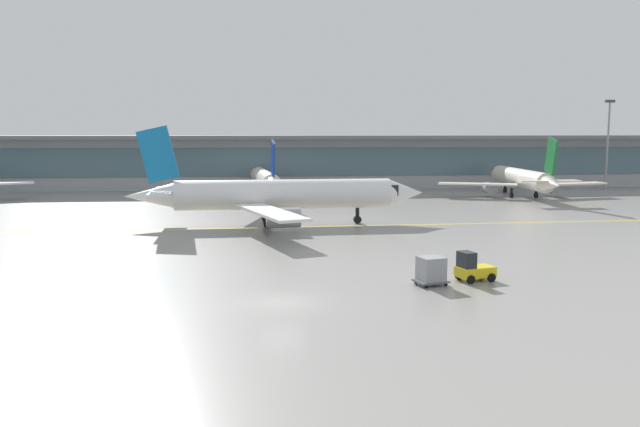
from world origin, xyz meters
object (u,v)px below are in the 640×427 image
object	(u,v)px
cargo_dolly_lead	(431,270)
baggage_tug	(473,268)
gate_airplane_2	(521,179)
apron_light_mast_1	(608,141)
gate_airplane_1	(265,179)
taxiing_regional_jet	(280,195)

from	to	relation	value
cargo_dolly_lead	baggage_tug	bearing A→B (deg)	-0.00
gate_airplane_2	apron_light_mast_1	distance (m)	23.83
gate_airplane_1	baggage_tug	world-z (taller)	gate_airplane_1
gate_airplane_2	apron_light_mast_1	xyz separation A→B (m)	(20.34, 11.00, 5.74)
gate_airplane_2	baggage_tug	distance (m)	61.11
taxiing_regional_jet	cargo_dolly_lead	size ratio (longest dim) A/B	13.52
apron_light_mast_1	taxiing_regional_jet	bearing A→B (deg)	-147.62
taxiing_regional_jet	baggage_tug	size ratio (longest dim) A/B	11.51
gate_airplane_1	baggage_tug	distance (m)	60.45
gate_airplane_1	cargo_dolly_lead	bearing A→B (deg)	-175.51
taxiing_regional_jet	baggage_tug	world-z (taller)	taxiing_regional_jet
gate_airplane_2	cargo_dolly_lead	xyz separation A→B (m)	(-29.99, -55.79, -1.83)
gate_airplane_1	apron_light_mast_1	bearing A→B (deg)	-88.88
gate_airplane_2	cargo_dolly_lead	world-z (taller)	gate_airplane_2
gate_airplane_1	baggage_tug	size ratio (longest dim) A/B	9.67
gate_airplane_1	taxiing_regional_jet	bearing A→B (deg)	176.97
gate_airplane_1	cargo_dolly_lead	xyz separation A→B (m)	(10.51, -59.74, -1.71)
gate_airplane_1	baggage_tug	xyz separation A→B (m)	(13.73, -58.84, -1.87)
baggage_tug	apron_light_mast_1	size ratio (longest dim) A/B	0.18
baggage_tug	cargo_dolly_lead	size ratio (longest dim) A/B	1.17
taxiing_regional_jet	gate_airplane_2	bearing A→B (deg)	32.30
gate_airplane_1	gate_airplane_2	size ratio (longest dim) A/B	0.96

